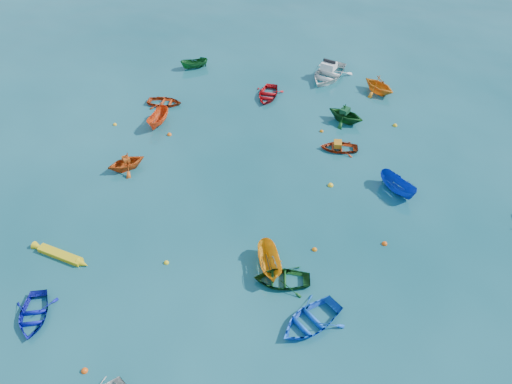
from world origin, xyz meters
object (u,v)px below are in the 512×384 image
(kayak_yellow, at_px, (61,256))
(motorboat_white, at_px, (328,77))
(dinghy_blue_sw, at_px, (34,317))
(dinghy_blue_se, at_px, (310,323))

(kayak_yellow, distance_m, motorboat_white, 27.55)
(dinghy_blue_sw, distance_m, dinghy_blue_se, 14.10)
(motorboat_white, bearing_deg, kayak_yellow, -98.85)
(dinghy_blue_se, bearing_deg, motorboat_white, 133.98)
(dinghy_blue_se, relative_size, kayak_yellow, 0.99)
(dinghy_blue_se, xyz_separation_m, kayak_yellow, (-14.66, -0.38, 0.00))
(dinghy_blue_se, distance_m, motorboat_white, 25.92)
(motorboat_white, bearing_deg, dinghy_blue_sw, -94.15)
(dinghy_blue_sw, xyz_separation_m, motorboat_white, (8.41, 29.74, 0.00))
(dinghy_blue_sw, xyz_separation_m, dinghy_blue_se, (13.42, 4.31, 0.00))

